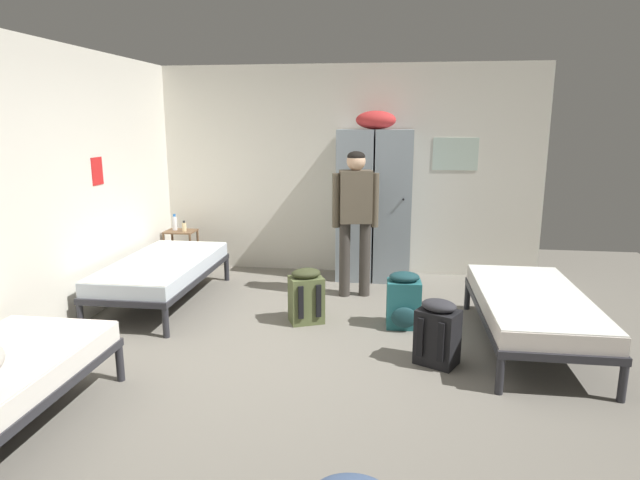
# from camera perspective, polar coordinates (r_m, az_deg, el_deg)

# --- Properties ---
(ground_plane) EXTENTS (8.61, 8.61, 0.00)m
(ground_plane) POSITION_cam_1_polar(r_m,az_deg,el_deg) (4.69, -0.46, -12.11)
(ground_plane) COLOR slate
(room_backdrop) EXTENTS (4.90, 5.44, 2.64)m
(room_backdrop) POSITION_cam_1_polar(r_m,az_deg,el_deg) (5.87, -11.00, 6.08)
(room_backdrop) COLOR silver
(room_backdrop) RESTS_ON ground_plane
(locker_bank) EXTENTS (0.90, 0.55, 2.07)m
(locker_bank) POSITION_cam_1_polar(r_m,az_deg,el_deg) (6.71, 5.73, 3.99)
(locker_bank) COLOR #8C99A3
(locker_bank) RESTS_ON ground_plane
(shelf_unit) EXTENTS (0.38, 0.30, 0.57)m
(shelf_unit) POSITION_cam_1_polar(r_m,az_deg,el_deg) (7.23, -14.41, -0.77)
(shelf_unit) COLOR brown
(shelf_unit) RESTS_ON ground_plane
(bed_left_rear) EXTENTS (0.90, 1.90, 0.49)m
(bed_left_rear) POSITION_cam_1_polar(r_m,az_deg,el_deg) (6.10, -16.28, -2.98)
(bed_left_rear) COLOR #28282D
(bed_left_rear) RESTS_ON ground_plane
(bed_right) EXTENTS (0.90, 1.90, 0.49)m
(bed_right) POSITION_cam_1_polar(r_m,az_deg,el_deg) (5.09, 21.45, -6.42)
(bed_right) COLOR #28282D
(bed_right) RESTS_ON ground_plane
(person_traveler) EXTENTS (0.51, 0.27, 1.63)m
(person_traveler) POSITION_cam_1_polar(r_m,az_deg,el_deg) (5.99, 3.76, 3.15)
(person_traveler) COLOR #3D3833
(person_traveler) RESTS_ON ground_plane
(water_bottle) EXTENTS (0.06, 0.06, 0.21)m
(water_bottle) POSITION_cam_1_polar(r_m,az_deg,el_deg) (7.21, -15.08, 1.76)
(water_bottle) COLOR white
(water_bottle) RESTS_ON shelf_unit
(lotion_bottle) EXTENTS (0.05, 0.05, 0.14)m
(lotion_bottle) POSITION_cam_1_polar(r_m,az_deg,el_deg) (7.11, -14.13, 1.37)
(lotion_bottle) COLOR beige
(lotion_bottle) RESTS_ON shelf_unit
(backpack_black) EXTENTS (0.40, 0.41, 0.55)m
(backpack_black) POSITION_cam_1_polar(r_m,az_deg,el_deg) (4.57, 12.35, -9.59)
(backpack_black) COLOR black
(backpack_black) RESTS_ON ground_plane
(backpack_olive) EXTENTS (0.39, 0.40, 0.55)m
(backpack_olive) POSITION_cam_1_polar(r_m,az_deg,el_deg) (5.35, -1.49, -5.98)
(backpack_olive) COLOR #566038
(backpack_olive) RESTS_ON ground_plane
(backpack_teal) EXTENTS (0.33, 0.35, 0.55)m
(backpack_teal) POSITION_cam_1_polar(r_m,az_deg,el_deg) (5.27, 8.81, -6.41)
(backpack_teal) COLOR #23666B
(backpack_teal) RESTS_ON ground_plane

